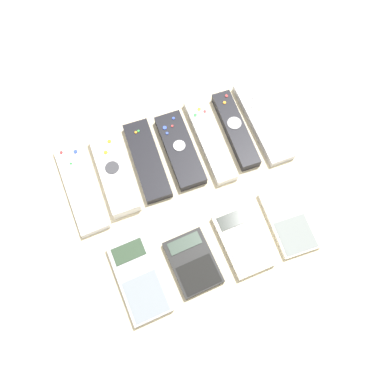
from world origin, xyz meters
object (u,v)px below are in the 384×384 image
object	(u,v)px
remote_6	(263,121)
calculator_1	(193,263)
remote_3	(180,150)
calculator_0	(139,279)
remote_1	(114,172)
remote_4	(210,139)
remote_0	(81,187)
calculator_2	(242,241)
remote_5	(235,129)
calculator_3	(288,221)
remote_2	(147,160)

from	to	relation	value
remote_6	calculator_1	distance (m)	0.35
remote_3	calculator_0	distance (m)	0.29
remote_1	remote_3	distance (m)	0.15
remote_3	remote_4	xyz separation A→B (m)	(0.07, 0.00, -0.00)
remote_3	remote_0	bearing A→B (deg)	-177.27
remote_4	calculator_2	bearing A→B (deg)	-95.25
remote_1	calculator_1	distance (m)	0.25
remote_4	calculator_2	world-z (taller)	remote_4
remote_0	remote_3	distance (m)	0.22
remote_5	calculator_0	xyz separation A→B (m)	(-0.30, -0.23, -0.00)
remote_1	calculator_0	world-z (taller)	remote_1
remote_0	calculator_0	world-z (taller)	same
remote_0	remote_3	xyz separation A→B (m)	(0.22, 0.00, 0.00)
calculator_2	calculator_3	world-z (taller)	calculator_2
remote_5	calculator_3	world-z (taller)	remote_5
remote_5	calculator_3	bearing A→B (deg)	-83.37
calculator_0	calculator_3	size ratio (longest dim) A/B	1.11
remote_5	remote_3	bearing A→B (deg)	-176.40
remote_2	remote_0	bearing A→B (deg)	-174.63
remote_2	calculator_1	distance (m)	0.24
calculator_1	calculator_3	world-z (taller)	calculator_1
remote_1	calculator_1	size ratio (longest dim) A/B	1.61
remote_6	calculator_0	world-z (taller)	same
remote_4	calculator_0	bearing A→B (deg)	-135.03
remote_1	calculator_0	bearing A→B (deg)	-94.82
remote_0	calculator_2	distance (m)	0.35
remote_4	calculator_1	distance (m)	0.27
remote_5	remote_0	bearing A→B (deg)	-176.17
remote_5	calculator_0	distance (m)	0.38
remote_2	calculator_2	size ratio (longest dim) A/B	1.42
calculator_0	calculator_1	xyz separation A→B (m)	(0.11, -0.01, -0.00)
remote_1	calculator_2	xyz separation A→B (m)	(0.19, -0.23, -0.01)
calculator_2	remote_1	bearing A→B (deg)	128.67
remote_1	remote_3	world-z (taller)	remote_1
remote_1	calculator_0	distance (m)	0.23
remote_1	calculator_2	distance (m)	0.30
remote_6	remote_4	bearing A→B (deg)	-179.07
remote_3	calculator_0	bearing A→B (deg)	-125.19
calculator_2	calculator_1	bearing A→B (deg)	-178.98
remote_1	remote_5	distance (m)	0.28
remote_0	remote_6	bearing A→B (deg)	-0.97
calculator_1	calculator_3	xyz separation A→B (m)	(0.21, 0.01, -0.00)
remote_6	calculator_2	xyz separation A→B (m)	(-0.16, -0.23, -0.00)
remote_0	remote_4	distance (m)	0.29
remote_4	remote_6	distance (m)	0.13
calculator_1	calculator_2	xyz separation A→B (m)	(0.11, 0.00, 0.00)
remote_0	calculator_0	distance (m)	0.23
remote_3	remote_5	distance (m)	0.13
remote_5	calculator_1	world-z (taller)	remote_5
remote_0	calculator_3	bearing A→B (deg)	-32.80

